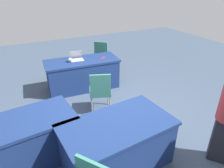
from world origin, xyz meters
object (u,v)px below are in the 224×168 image
object	(u,v)px
table_mid_left	(117,144)
table_mid_right	(12,146)
chair_by_pillar	(100,90)
table_foreground	(83,74)
scissors_red	(103,58)
chair_aisle	(102,54)
yarn_ball	(70,60)
laptop_silver	(77,58)

from	to	relation	value
table_mid_left	table_mid_right	xyz separation A→B (m)	(1.41, -0.65, -0.00)
chair_by_pillar	table_foreground	bearing A→B (deg)	107.86
table_mid_left	scissors_red	distance (m)	2.76
chair_aisle	yarn_ball	distance (m)	1.54
table_mid_left	yarn_ball	distance (m)	2.71
chair_by_pillar	yarn_ball	size ratio (longest dim) A/B	8.78
table_mid_left	table_foreground	bearing A→B (deg)	-98.31
table_foreground	laptop_silver	world-z (taller)	laptop_silver
table_mid_left	scissors_red	world-z (taller)	scissors_red
table_foreground	yarn_ball	world-z (taller)	yarn_ball
chair_by_pillar	laptop_silver	xyz separation A→B (m)	(0.06, -1.33, 0.28)
table_foreground	table_mid_right	distance (m)	2.70
table_mid_left	chair_aisle	world-z (taller)	chair_aisle
laptop_silver	table_mid_right	bearing A→B (deg)	59.02
chair_aisle	laptop_silver	bearing A→B (deg)	-99.61
table_mid_right	chair_aisle	xyz separation A→B (m)	(-2.75, -2.88, 0.15)
table_mid_right	chair_aisle	size ratio (longest dim) A/B	2.07
table_mid_left	yarn_ball	size ratio (longest dim) A/B	15.65
table_foreground	table_mid_left	size ratio (longest dim) A/B	1.13
chair_aisle	laptop_silver	world-z (taller)	laptop_silver
yarn_ball	scissors_red	bearing A→B (deg)	172.97
table_foreground	table_mid_right	bearing A→B (deg)	48.37
table_mid_left	table_mid_right	world-z (taller)	same
chair_aisle	laptop_silver	distance (m)	1.33
table_foreground	scissors_red	distance (m)	0.67
scissors_red	table_mid_left	bearing A→B (deg)	45.58
scissors_red	table_foreground	bearing A→B (deg)	-35.18
table_mid_right	laptop_silver	size ratio (longest dim) A/B	5.56
table_mid_right	chair_by_pillar	distance (m)	1.92
table_mid_right	yarn_ball	size ratio (longest dim) A/B	18.30
chair_by_pillar	yarn_ball	distance (m)	1.31
chair_aisle	scissors_red	bearing A→B (deg)	-69.27
table_foreground	chair_by_pillar	size ratio (longest dim) A/B	2.02
table_foreground	laptop_silver	size ratio (longest dim) A/B	5.38
table_mid_right	scissors_red	size ratio (longest dim) A/B	10.92
table_mid_left	chair_by_pillar	size ratio (longest dim) A/B	1.78
chair_aisle	laptop_silver	xyz separation A→B (m)	(1.05, 0.77, 0.27)
chair_by_pillar	laptop_silver	size ratio (longest dim) A/B	2.67
table_foreground	yarn_ball	distance (m)	0.54
table_mid_right	laptop_silver	xyz separation A→B (m)	(-1.69, -2.11, 0.43)
table_mid_left	laptop_silver	size ratio (longest dim) A/B	4.76
chair_aisle	chair_by_pillar	bearing A→B (deg)	-70.99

